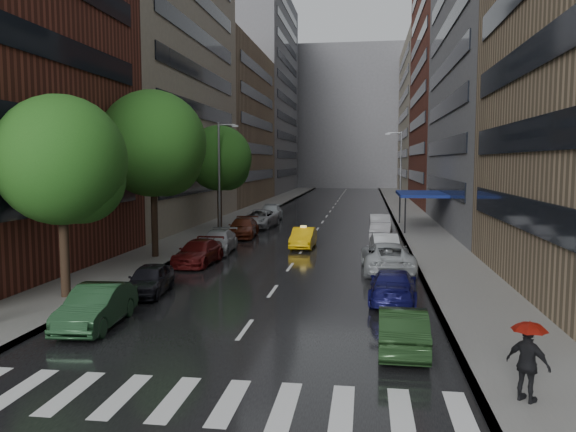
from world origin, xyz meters
name	(u,v)px	position (x,y,z in m)	size (l,w,h in m)	color
ground	(215,371)	(0.00, 0.00, 0.00)	(220.00, 220.00, 0.00)	gray
road	(329,213)	(0.00, 50.00, 0.01)	(14.00, 140.00, 0.01)	black
sidewalk_left	(253,211)	(-9.00, 50.00, 0.07)	(4.00, 140.00, 0.15)	gray
sidewalk_right	(408,213)	(9.00, 50.00, 0.07)	(4.00, 140.00, 0.15)	gray
crosswalk	(202,400)	(0.20, -2.00, 0.01)	(13.15, 2.80, 0.01)	silver
buildings_left	(221,86)	(-15.00, 58.79, 15.99)	(8.00, 108.00, 38.00)	maroon
buildings_right	(456,87)	(15.00, 56.70, 15.03)	(8.05, 109.10, 36.00)	#937A5B
building_far	(349,118)	(0.00, 118.00, 16.00)	(40.00, 14.00, 32.00)	slate
tree_near	(61,160)	(-8.60, 7.19, 6.01)	(5.51, 5.51, 8.79)	#382619
tree_mid	(153,144)	(-8.60, 17.60, 7.03)	(6.44, 6.44, 10.26)	#382619
tree_far	(219,158)	(-8.60, 33.06, 6.26)	(5.74, 5.74, 9.15)	#382619
taxi	(303,238)	(-0.05, 23.24, 0.70)	(1.48, 4.26, 1.40)	#E4AB0C
parked_cars_left	(235,232)	(-5.40, 25.29, 0.76)	(3.18, 42.28, 1.61)	#1B3B20
parked_cars_right	(386,252)	(5.40, 17.66, 0.75)	(2.91, 34.87, 1.60)	black
ped_red_umbrella	(529,354)	(8.14, -1.28, 1.33)	(1.12, 1.07, 2.01)	black
street_lamp_left	(220,175)	(-7.72, 30.00, 4.89)	(1.74, 0.22, 9.00)	gray
street_lamp_right	(400,172)	(7.72, 45.00, 4.89)	(1.74, 0.22, 9.00)	gray
awning	(421,194)	(8.98, 35.00, 3.13)	(4.00, 8.00, 3.12)	navy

